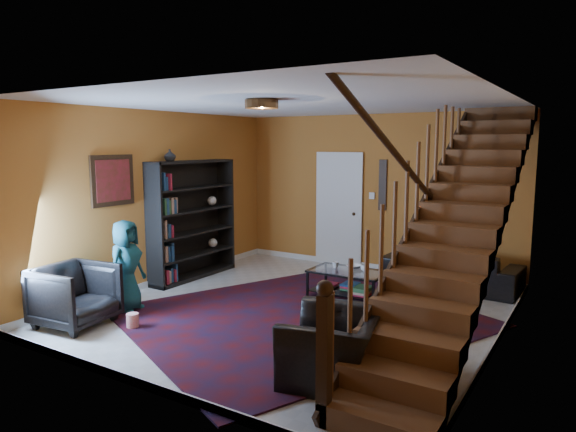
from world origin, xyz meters
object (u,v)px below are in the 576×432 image
armchair_left (75,295)px  coffee_table (348,283)px  bookshelf (193,222)px  sofa (450,268)px  armchair_right (332,347)px

armchair_left → coffee_table: bearing=-47.3°
bookshelf → coffee_table: bearing=5.6°
sofa → coffee_table: sofa is taller
armchair_left → bookshelf: bearing=0.9°
sofa → armchair_left: 5.56m
sofa → armchair_left: bearing=54.1°
armchair_left → coffee_table: armchair_left is taller
bookshelf → coffee_table: bookshelf is taller
sofa → armchair_right: (-0.12, -3.91, 0.02)m
armchair_right → sofa: bearing=164.8°
sofa → armchair_left: armchair_left is taller
coffee_table → bookshelf: bearing=-174.4°
bookshelf → coffee_table: 2.88m
armchair_right → coffee_table: bearing=-171.3°
sofa → armchair_right: armchair_right is taller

